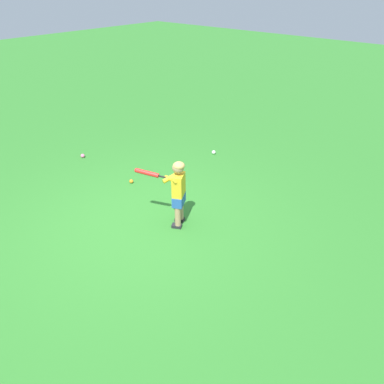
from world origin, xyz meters
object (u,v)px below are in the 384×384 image
Objects in this scene: child_batter at (177,188)px; play_ball_by_bucket at (83,156)px; play_ball_midfield at (131,181)px; play_ball_center_lawn at (214,152)px.

play_ball_by_bucket is (-3.13, 0.42, -0.61)m from child_batter.
play_ball_center_lawn is at bearing 79.11° from play_ball_midfield.
play_ball_center_lawn is (2.00, 1.96, -0.00)m from play_ball_by_bucket.
play_ball_midfield is 0.87× the size of play_ball_center_lawn.
child_batter is at bearing -13.85° from play_ball_midfield.
play_ball_by_bucket is at bearing 172.39° from child_batter.
play_ball_by_bucket reaches higher than play_ball_midfield.
child_batter is at bearing -64.43° from play_ball_center_lawn.
child_batter reaches higher than play_ball_center_lawn.
play_ball_center_lawn reaches higher than play_ball_midfield.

